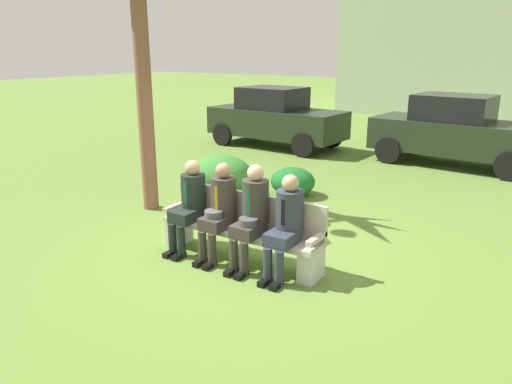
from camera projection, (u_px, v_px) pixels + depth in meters
The scene contains 10 objects.
ground_plane at pixel (248, 251), 6.80m from camera, with size 80.00×80.00×0.00m, color olive.
park_bench at pixel (242, 228), 6.44m from camera, with size 2.32×0.44×0.90m.
seated_man_leftmost at pixel (189, 201), 6.67m from camera, with size 0.34×0.72×1.27m.
seated_man_centerleft at pixel (220, 207), 6.39m from camera, with size 0.34×0.72×1.30m.
seated_man_centerright at pixel (252, 212), 6.12m from camera, with size 0.34×0.72×1.34m.
seated_man_rightmost at pixel (286, 221), 5.87m from camera, with size 0.34×0.72×1.28m.
shrub_near_bench at pixel (222, 175), 9.39m from camera, with size 1.22×1.11×0.76m, color #357D2E.
shrub_mid_lawn at pixel (293, 181), 9.32m from camera, with size 0.87×0.80×0.54m, color #1B6527.
parked_car_near at pixel (275, 117), 13.82m from camera, with size 3.99×1.90×1.68m.
parked_car_far at pixel (456, 131), 11.58m from camera, with size 4.02×1.98×1.68m.
Camera 1 is at (3.53, -5.20, 2.72)m, focal length 34.10 mm.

